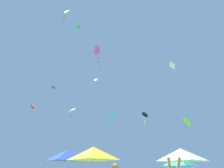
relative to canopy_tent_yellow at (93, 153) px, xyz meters
The scene contains 16 objects.
canopy_tent_yellow is the anchor object (origin of this frame).
canopy_tent_white 7.49m from the canopy_tent_yellow, ahead, with size 3.09×3.09×3.31m.
canopy_tent_blue 6.79m from the canopy_tent_yellow, 128.00° to the left, with size 3.48×3.48×3.72m.
canopy_tent_teal 10.14m from the canopy_tent_yellow, 34.66° to the left, with size 2.76×2.76×2.95m.
kite_magenta_box 10.56m from the canopy_tent_yellow, 129.19° to the right, with size 0.73×0.85×2.81m.
kite_purple_delta 24.99m from the canopy_tent_yellow, 56.78° to the left, with size 1.30×1.30×2.00m.
kite_black_delta 8.12m from the canopy_tent_yellow, 42.03° to the left, with size 0.93×0.81×1.73m.
kite_purple_box 25.27m from the canopy_tent_yellow, 128.17° to the left, with size 0.82×0.64×1.72m.
kite_green_delta 9.01m from the canopy_tent_yellow, 127.34° to the left, with size 1.40×1.36×2.15m.
kite_yellow_delta 20.23m from the canopy_tent_yellow, 165.89° to the left, with size 1.48×1.29×2.58m.
kite_white_diamond 14.83m from the canopy_tent_yellow, 24.39° to the left, with size 0.78×0.79×1.78m.
kite_cyan_delta 19.17m from the canopy_tent_yellow, 90.05° to the left, with size 1.45×1.72×1.29m.
kite_red_box 19.57m from the canopy_tent_yellow, 139.58° to the left, with size 1.03×0.91×0.91m.
kite_green_diamond 22.82m from the canopy_tent_yellow, 130.01° to the left, with size 0.89×0.84×1.73m.
kite_yellow_diamond 23.34m from the canopy_tent_yellow, 101.92° to the left, with size 0.77×0.78×0.90m.
kite_lime_delta 12.79m from the canopy_tent_yellow, 31.97° to the left, with size 0.95×1.41×1.23m.
Camera 1 is at (0.11, -6.35, 1.55)m, focal length 26.39 mm.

